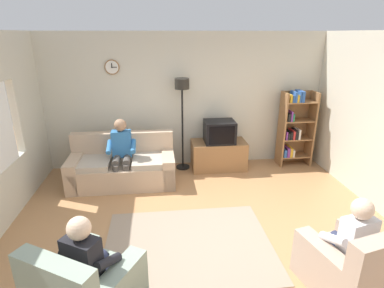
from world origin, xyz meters
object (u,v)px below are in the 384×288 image
object	(u,v)px
couch	(123,167)
person_in_right_armchair	(349,238)
bookshelf	(294,127)
floor_lamp	(182,99)
tv	(219,132)
tv_stand	(218,155)
armchair_near_bookshelf	(350,267)
person_on_couch	(122,150)
person_in_left_armchair	(90,259)

from	to	relation	value
couch	person_in_right_armchair	distance (m)	3.87
couch	bookshelf	bearing A→B (deg)	8.46
floor_lamp	person_in_right_armchair	world-z (taller)	floor_lamp
person_in_right_armchair	tv	bearing A→B (deg)	103.32
tv_stand	armchair_near_bookshelf	world-z (taller)	armchair_near_bookshelf
person_in_right_armchair	bookshelf	bearing A→B (deg)	75.91
bookshelf	person_in_right_armchair	bearing A→B (deg)	-104.09
couch	armchair_near_bookshelf	bearing A→B (deg)	-47.10
floor_lamp	person_in_right_armchair	size ratio (longest dim) A/B	1.65
armchair_near_bookshelf	person_on_couch	distance (m)	3.87
tv_stand	armchair_near_bookshelf	size ratio (longest dim) A/B	1.06
floor_lamp	person_in_left_armchair	world-z (taller)	floor_lamp
person_in_left_armchair	tv	bearing A→B (deg)	59.53
tv	person_on_couch	world-z (taller)	person_on_couch
floor_lamp	armchair_near_bookshelf	distance (m)	3.93
tv_stand	person_in_right_armchair	xyz separation A→B (m)	(0.76, -3.25, 0.31)
couch	tv_stand	distance (m)	1.95
couch	tv_stand	world-z (taller)	couch
person_in_left_armchair	person_in_right_armchair	xyz separation A→B (m)	(2.67, 0.02, 0.00)
tv_stand	floor_lamp	xyz separation A→B (m)	(-0.73, 0.10, 1.16)
person_on_couch	person_in_right_armchair	world-z (taller)	person_on_couch
floor_lamp	person_on_couch	distance (m)	1.52
floor_lamp	person_in_right_armchair	xyz separation A→B (m)	(1.49, -3.34, -0.85)
tv_stand	person_in_right_armchair	size ratio (longest dim) A/B	0.98
person_in_left_armchair	couch	bearing A→B (deg)	89.72
person_in_left_armchair	floor_lamp	bearing A→B (deg)	70.72
person_on_couch	person_in_right_armchair	size ratio (longest dim) A/B	1.11
tv	bookshelf	size ratio (longest dim) A/B	0.38
person_in_left_armchair	tv_stand	bearing A→B (deg)	59.72
floor_lamp	person_in_right_armchair	bearing A→B (deg)	-65.93
bookshelf	floor_lamp	world-z (taller)	floor_lamp
couch	person_on_couch	bearing A→B (deg)	-81.10
tv	bookshelf	distance (m)	1.60
couch	person_in_left_armchair	size ratio (longest dim) A/B	1.70
couch	person_on_couch	size ratio (longest dim) A/B	1.53
armchair_near_bookshelf	person_in_right_armchair	xyz separation A→B (m)	(-0.02, 0.09, 0.32)
bookshelf	armchair_near_bookshelf	size ratio (longest dim) A/B	1.52
tv	person_in_left_armchair	bearing A→B (deg)	-120.47
bookshelf	person_in_right_armchair	world-z (taller)	bookshelf
bookshelf	armchair_near_bookshelf	distance (m)	3.54
armchair_near_bookshelf	couch	bearing A→B (deg)	132.90
floor_lamp	person_in_right_armchair	distance (m)	3.76
couch	tv_stand	bearing A→B (deg)	13.33
bookshelf	tv	bearing A→B (deg)	-176.61
bookshelf	armchair_near_bookshelf	xyz separation A→B (m)	(-0.81, -3.40, -0.52)
bookshelf	couch	bearing A→B (deg)	-171.54
tv	person_in_left_armchair	world-z (taller)	person_in_left_armchair
couch	person_on_couch	xyz separation A→B (m)	(0.02, -0.11, 0.39)
tv	floor_lamp	distance (m)	0.98
person_on_couch	person_in_left_armchair	distance (m)	2.71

